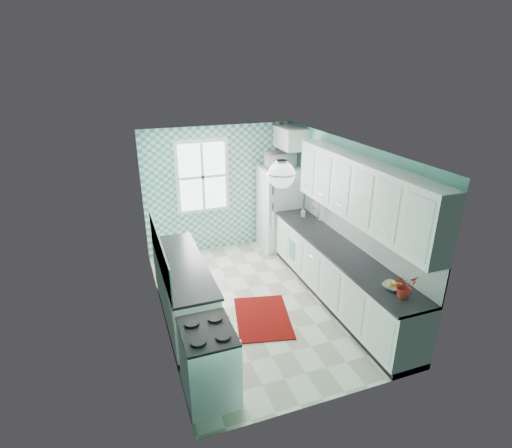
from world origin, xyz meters
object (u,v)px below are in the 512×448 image
object	(u,v)px
stove	(209,361)
potted_plant	(404,286)
sink	(309,224)
fruit_bowl	(392,286)
fridge	(279,208)
ceiling_light	(281,174)
microwave	(280,160)

from	to	relation	value
stove	potted_plant	size ratio (longest dim) A/B	2.90
sink	fruit_bowl	size ratio (longest dim) A/B	2.28
potted_plant	fridge	bearing A→B (deg)	91.42
ceiling_light	fridge	size ratio (longest dim) A/B	0.21
ceiling_light	fruit_bowl	xyz separation A→B (m)	(1.20, -0.85, -1.35)
sink	fruit_bowl	world-z (taller)	sink
ceiling_light	stove	size ratio (longest dim) A/B	0.40
fridge	sink	size ratio (longest dim) A/B	3.18
ceiling_light	microwave	distance (m)	2.86
stove	microwave	size ratio (longest dim) A/B	1.62
sink	potted_plant	bearing A→B (deg)	-88.35
sink	fruit_bowl	distance (m)	2.32
fruit_bowl	potted_plant	bearing A→B (deg)	-90.00
stove	potted_plant	xyz separation A→B (m)	(2.40, -0.24, 0.63)
fridge	microwave	world-z (taller)	microwave
fruit_bowl	potted_plant	distance (m)	0.24
potted_plant	fruit_bowl	bearing A→B (deg)	90.00
microwave	sink	bearing A→B (deg)	93.95
stove	fruit_bowl	size ratio (longest dim) A/B	3.75
fridge	sink	distance (m)	1.13
fruit_bowl	microwave	xyz separation A→B (m)	(-0.09, 3.45, 0.87)
microwave	stove	bearing A→B (deg)	55.08
ceiling_light	sink	bearing A→B (deg)	50.65
sink	fridge	bearing A→B (deg)	96.52
fridge	fruit_bowl	xyz separation A→B (m)	(0.09, -3.45, 0.12)
microwave	potted_plant	bearing A→B (deg)	90.59
ceiling_light	microwave	xyz separation A→B (m)	(1.11, 2.59, -0.48)
ceiling_light	sink	size ratio (longest dim) A/B	0.66
sink	potted_plant	size ratio (longest dim) A/B	1.76
fridge	stove	bearing A→B (deg)	-126.36
ceiling_light	sink	world-z (taller)	ceiling_light
ceiling_light	microwave	size ratio (longest dim) A/B	0.65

